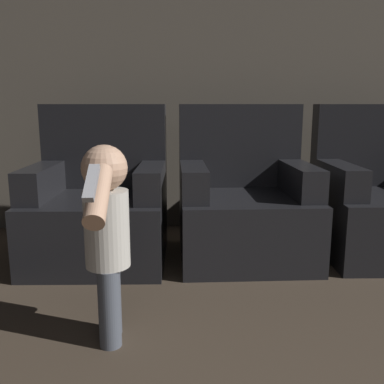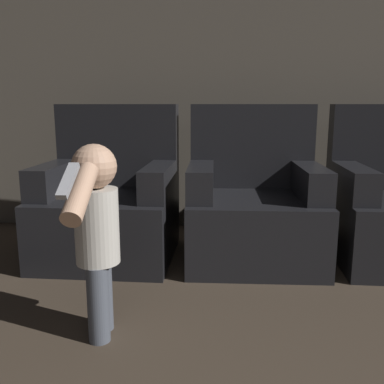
% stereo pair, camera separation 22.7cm
% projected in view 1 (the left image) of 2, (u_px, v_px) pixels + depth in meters
% --- Properties ---
extents(wall_back, '(8.40, 0.05, 2.60)m').
position_uv_depth(wall_back, '(211.00, 68.00, 3.42)').
color(wall_back, '#51493F').
rests_on(wall_back, ground_plane).
extents(armchair_left, '(0.89, 0.84, 1.02)m').
position_uv_depth(armchair_left, '(100.00, 207.00, 2.84)').
color(armchair_left, black).
rests_on(armchair_left, ground_plane).
extents(armchair_middle, '(0.86, 0.81, 1.02)m').
position_uv_depth(armchair_middle, '(244.00, 206.00, 2.88)').
color(armchair_middle, black).
rests_on(armchair_middle, ground_plane).
extents(armchair_right, '(0.89, 0.84, 1.02)m').
position_uv_depth(armchair_right, '(384.00, 204.00, 2.93)').
color(armchair_right, black).
rests_on(armchair_right, ground_plane).
extents(person_toddler, '(0.19, 0.59, 0.86)m').
position_uv_depth(person_toddler, '(107.00, 229.00, 1.78)').
color(person_toddler, '#474C56').
rests_on(person_toddler, ground_plane).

